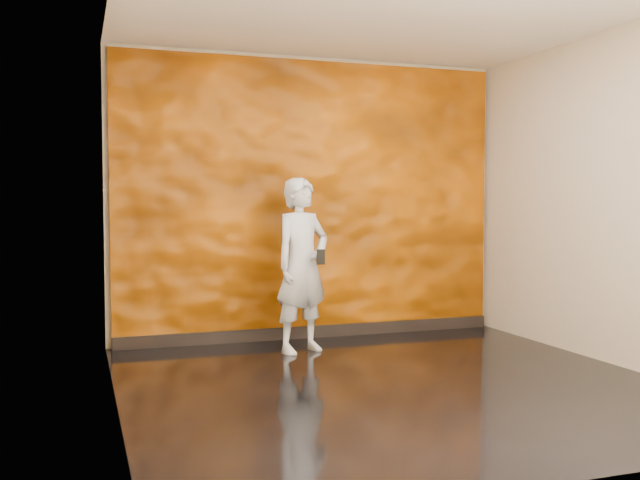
% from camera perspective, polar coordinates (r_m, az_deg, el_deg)
% --- Properties ---
extents(room, '(4.02, 4.02, 2.81)m').
position_cam_1_polar(room, '(5.30, 6.07, 3.49)').
color(room, black).
rests_on(room, ground).
extents(feature_wall, '(3.90, 0.06, 2.75)m').
position_cam_1_polar(feature_wall, '(7.12, -0.61, 3.22)').
color(feature_wall, '#D36201').
rests_on(feature_wall, ground).
extents(baseboard, '(3.90, 0.04, 0.12)m').
position_cam_1_polar(baseboard, '(7.20, -0.50, -7.34)').
color(baseboard, black).
rests_on(baseboard, ground).
extents(man, '(0.68, 0.57, 1.58)m').
position_cam_1_polar(man, '(6.44, -1.45, -2.02)').
color(man, '#A5ABB6').
rests_on(man, ground).
extents(phone, '(0.07, 0.02, 0.14)m').
position_cam_1_polar(phone, '(6.24, 0.06, -1.37)').
color(phone, black).
rests_on(phone, man).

